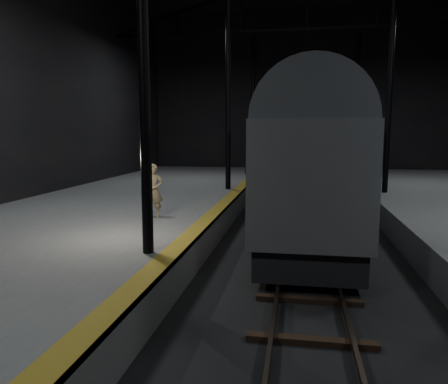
# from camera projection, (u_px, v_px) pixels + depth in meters

# --- Properties ---
(ground) EXTENTS (44.00, 44.00, 0.00)m
(ground) POSITION_uv_depth(u_px,v_px,m) (306.00, 255.00, 13.85)
(ground) COLOR black
(ground) RESTS_ON ground
(platform_left) EXTENTS (9.00, 43.80, 1.00)m
(platform_left) POSITION_uv_depth(u_px,v_px,m) (85.00, 230.00, 15.03)
(platform_left) COLOR #565653
(platform_left) RESTS_ON ground
(tactile_strip) EXTENTS (0.50, 43.80, 0.01)m
(tactile_strip) POSITION_uv_depth(u_px,v_px,m) (206.00, 220.00, 14.25)
(tactile_strip) COLOR olive
(tactile_strip) RESTS_ON platform_left
(track) EXTENTS (2.40, 43.00, 0.24)m
(track) POSITION_uv_depth(u_px,v_px,m) (306.00, 253.00, 13.84)
(track) COLOR #3F3328
(track) RESTS_ON ground
(train) EXTENTS (3.07, 20.52, 5.48)m
(train) POSITION_uv_depth(u_px,v_px,m) (305.00, 150.00, 19.71)
(train) COLOR #A3A6AB
(train) RESTS_ON ground
(woman) EXTENTS (0.69, 0.48, 1.81)m
(woman) POSITION_uv_depth(u_px,v_px,m) (154.00, 191.00, 14.65)
(woman) COLOR #96855C
(woman) RESTS_ON platform_left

